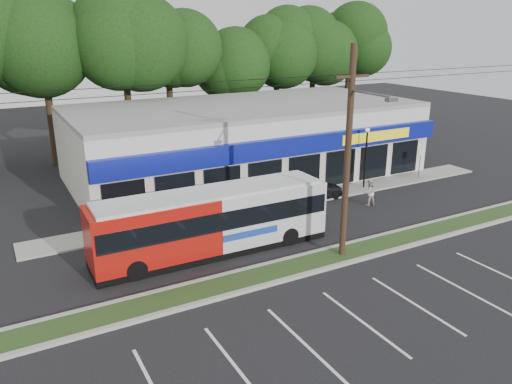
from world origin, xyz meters
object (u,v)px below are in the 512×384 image
object	(u,v)px
metrobus	(212,220)
pedestrian_a	(317,194)
utility_pole	(346,149)
lamp_post	(366,151)
car_dark	(314,190)
pedestrian_b	(369,192)
sign_post	(420,159)

from	to	relation	value
metrobus	pedestrian_a	xyz separation A→B (m)	(8.42, 3.01, -0.89)
utility_pole	pedestrian_a	xyz separation A→B (m)	(3.29, 6.58, -4.62)
lamp_post	car_dark	size ratio (longest dim) A/B	1.06
pedestrian_a	car_dark	bearing A→B (deg)	-138.23
metrobus	pedestrian_b	size ratio (longest dim) A/B	6.99
utility_pole	metrobus	bearing A→B (deg)	145.11
utility_pole	pedestrian_b	world-z (taller)	utility_pole
pedestrian_b	metrobus	bearing A→B (deg)	15.91
metrobus	pedestrian_b	xyz separation A→B (m)	(11.29, 1.50, -0.84)
sign_post	pedestrian_b	xyz separation A→B (m)	(-7.00, -2.57, -0.70)
car_dark	pedestrian_a	size ratio (longest dim) A/B	2.52
sign_post	pedestrian_a	size ratio (longest dim) A/B	1.40
utility_pole	pedestrian_a	world-z (taller)	utility_pole
car_dark	pedestrian_b	distance (m)	3.47
lamp_post	pedestrian_a	size ratio (longest dim) A/B	2.67
utility_pole	pedestrian_a	bearing A→B (deg)	63.43
metrobus	pedestrian_a	bearing A→B (deg)	20.28
metrobus	utility_pole	bearing A→B (deg)	-34.29
lamp_post	pedestrian_b	bearing A→B (deg)	-125.54
sign_post	car_dark	distance (m)	9.43
utility_pole	pedestrian_b	size ratio (longest dim) A/B	29.36
lamp_post	pedestrian_b	xyz separation A→B (m)	(-2.00, -2.80, -1.82)
metrobus	sign_post	bearing A→B (deg)	13.16
metrobus	pedestrian_b	world-z (taller)	metrobus
utility_pole	sign_post	xyz separation A→B (m)	(13.17, 7.65, -3.86)
car_dark	sign_post	bearing A→B (deg)	-93.84
lamp_post	metrobus	bearing A→B (deg)	-162.07
pedestrian_a	sign_post	bearing A→B (deg)	163.90
utility_pole	sign_post	size ratio (longest dim) A/B	22.47
utility_pole	metrobus	distance (m)	7.27
lamp_post	car_dark	xyz separation A→B (m)	(-4.39, -0.30, -1.99)
metrobus	pedestrian_a	world-z (taller)	metrobus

